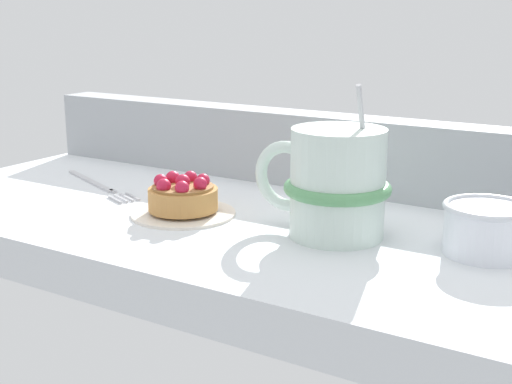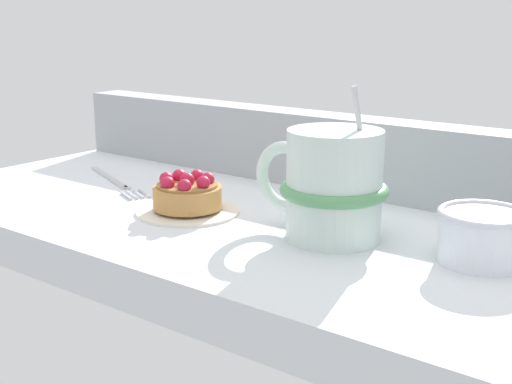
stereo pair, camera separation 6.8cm
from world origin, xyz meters
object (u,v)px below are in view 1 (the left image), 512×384
(coffee_mug, at_px, (334,183))
(dessert_fork, at_px, (99,184))
(dessert_plate, at_px, (183,212))
(raspberry_tart, at_px, (183,195))
(sugar_bowl, at_px, (487,228))

(coffee_mug, height_order, dessert_fork, coffee_mug)
(dessert_plate, distance_m, coffee_mug, 0.17)
(raspberry_tart, relative_size, coffee_mug, 0.50)
(dessert_fork, bearing_deg, sugar_bowl, 0.20)
(dessert_fork, xyz_separation_m, sugar_bowl, (0.46, 0.00, 0.02))
(raspberry_tart, distance_m, sugar_bowl, 0.31)
(dessert_plate, relative_size, raspberry_tart, 1.51)
(coffee_mug, height_order, sugar_bowl, coffee_mug)
(raspberry_tart, distance_m, dessert_fork, 0.17)
(dessert_plate, xyz_separation_m, dessert_fork, (-0.16, 0.04, 0.00))
(coffee_mug, distance_m, dessert_fork, 0.33)
(dessert_plate, height_order, dessert_fork, same)
(raspberry_tart, bearing_deg, coffee_mug, 7.01)
(raspberry_tart, distance_m, coffee_mug, 0.17)
(dessert_plate, xyz_separation_m, sugar_bowl, (0.30, 0.04, 0.02))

